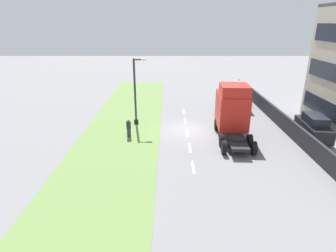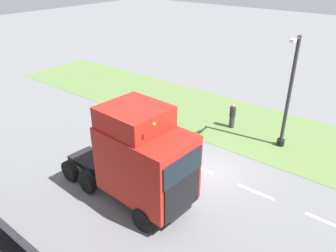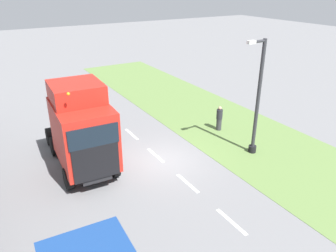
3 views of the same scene
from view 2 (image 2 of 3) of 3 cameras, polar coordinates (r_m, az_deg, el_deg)
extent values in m
plane|color=slate|center=(17.01, 7.32, -8.05)|extent=(120.00, 120.00, 0.00)
cube|color=#607F42|center=(21.70, 15.70, -0.62)|extent=(7.00, 44.00, 0.01)
cube|color=white|center=(20.92, -9.41, -1.02)|extent=(0.16, 1.80, 0.00)
cube|color=white|center=(18.93, -2.77, -3.87)|extent=(0.16, 1.80, 0.00)
cube|color=white|center=(17.31, 5.34, -7.24)|extent=(0.16, 1.80, 0.00)
cube|color=white|center=(16.16, 14.99, -11.01)|extent=(0.16, 1.80, 0.00)
cube|color=white|center=(15.60, 26.00, -14.82)|extent=(0.16, 1.80, 0.00)
cube|color=black|center=(15.45, -7.82, -9.13)|extent=(1.70, 7.02, 0.24)
cube|color=red|center=(13.59, -3.82, -6.42)|extent=(2.65, 3.95, 2.91)
cube|color=black|center=(12.91, 2.55, -11.95)|extent=(2.09, 0.17, 1.63)
cube|color=black|center=(12.15, 2.67, -7.26)|extent=(2.21, 0.17, 0.93)
cube|color=red|center=(13.02, -5.87, 1.53)|extent=(2.46, 2.60, 0.90)
sphere|color=orange|center=(11.25, -2.45, 0.31)|extent=(0.14, 0.14, 0.14)
cylinder|color=black|center=(16.38, -11.53, -6.38)|extent=(1.42, 1.42, 0.12)
cylinder|color=black|center=(14.80, 1.97, -11.41)|extent=(0.37, 1.05, 1.04)
cylinder|color=black|center=(13.54, -4.36, -15.85)|extent=(0.37, 1.05, 1.04)
cylinder|color=black|center=(16.90, -7.69, -6.21)|extent=(0.37, 1.05, 1.04)
cylinder|color=black|center=(15.81, -13.86, -9.47)|extent=(0.37, 1.05, 1.04)
cylinder|color=black|center=(17.83, -10.68, -4.54)|extent=(0.37, 1.05, 1.04)
cylinder|color=black|center=(16.80, -16.69, -7.46)|extent=(0.37, 1.05, 1.04)
cylinder|color=black|center=(20.19, 19.01, -2.70)|extent=(0.43, 0.43, 0.40)
cylinder|color=#2D2D33|center=(18.96, 20.35, 5.12)|extent=(0.20, 0.20, 6.34)
cylinder|color=#2D2D33|center=(17.71, 21.46, 13.94)|extent=(0.90, 0.14, 0.14)
cube|color=silver|center=(17.29, 20.96, 13.74)|extent=(0.44, 0.20, 0.16)
cylinder|color=#333338|center=(21.43, 11.04, 0.73)|extent=(0.34, 0.34, 0.79)
cylinder|color=#26262D|center=(21.13, 11.21, 2.45)|extent=(0.39, 0.39, 0.63)
sphere|color=tan|center=(20.96, 11.31, 3.50)|extent=(0.21, 0.21, 0.21)
camera|label=1|loc=(34.21, -30.37, 23.43)|focal=30.00mm
camera|label=3|loc=(8.03, 90.71, -6.64)|focal=35.00mm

